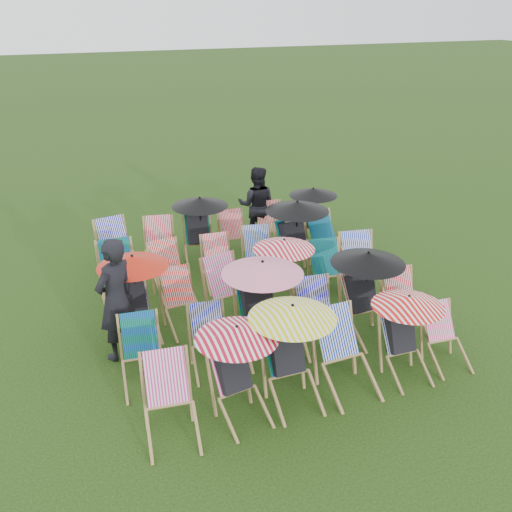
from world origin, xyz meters
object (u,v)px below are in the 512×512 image
object	(u,v)px
deckchair_29	(313,215)
person_rear	(257,205)
deckchair_5	(446,338)
person_left	(116,299)
deckchair_0	(170,403)

from	to	relation	value
deckchair_29	person_rear	distance (m)	1.19
deckchair_5	person_left	bearing A→B (deg)	159.68
deckchair_0	person_rear	bearing A→B (deg)	65.05
person_left	person_rear	size ratio (longest dim) A/B	1.13
deckchair_29	deckchair_5	bearing A→B (deg)	-93.26
deckchair_0	deckchair_5	xyz separation A→B (m)	(3.98, 0.09, -0.07)
deckchair_0	person_left	xyz separation A→B (m)	(-0.31, 1.91, 0.45)
deckchair_0	person_rear	xyz separation A→B (m)	(3.04, 5.21, 0.34)
deckchair_29	person_rear	xyz separation A→B (m)	(-1.05, 0.53, 0.19)
person_left	person_rear	world-z (taller)	person_left
deckchair_0	deckchair_5	size ratio (longest dim) A/B	1.16
deckchair_5	person_rear	world-z (taller)	person_rear
deckchair_0	deckchair_5	distance (m)	3.98
deckchair_5	deckchair_29	bearing A→B (deg)	91.22
person_rear	person_left	bearing A→B (deg)	70.36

